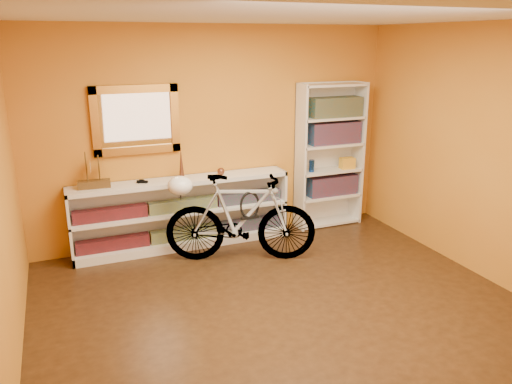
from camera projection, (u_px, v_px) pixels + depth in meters
name	position (u px, v px, depth m)	size (l,w,h in m)	color
floor	(284.00, 309.00, 4.67)	(4.50, 4.00, 0.01)	black
ceiling	(289.00, 15.00, 3.90)	(4.50, 4.00, 0.01)	silver
back_wall	(216.00, 135.00, 6.06)	(4.50, 0.01, 2.60)	#C1721D
right_wall	(485.00, 154.00, 5.10)	(0.01, 4.00, 2.60)	#C1721D
gilt_mirror	(136.00, 120.00, 5.61)	(0.98, 0.06, 0.78)	#945C1B
wall_socket	(282.00, 208.00, 6.68)	(0.09, 0.01, 0.09)	silver
console_unit	(183.00, 213.00, 5.97)	(2.60, 0.35, 0.85)	silver
cd_row_lower	(184.00, 233.00, 6.03)	(2.50, 0.13, 0.14)	black
cd_row_upper	(183.00, 205.00, 5.92)	(2.50, 0.13, 0.14)	navy
model_ship	(93.00, 170.00, 5.44)	(0.35, 0.13, 0.41)	#442D13
toy_car	(142.00, 183.00, 5.68)	(0.00, 0.00, 0.00)	black
bronze_ornament	(181.00, 163.00, 5.79)	(0.06, 0.06, 0.38)	brown
decorative_orb	(221.00, 171.00, 6.01)	(0.09, 0.09, 0.09)	brown
bookcase	(330.00, 156.00, 6.56)	(0.90, 0.30, 1.90)	silver
book_row_a	(332.00, 185.00, 6.70)	(0.70, 0.22, 0.26)	maroon
book_row_b	(334.00, 133.00, 6.49)	(0.70, 0.22, 0.28)	maroon
book_row_c	(335.00, 107.00, 6.39)	(0.70, 0.22, 0.25)	#184F55
travel_mug	(312.00, 166.00, 6.48)	(0.07, 0.07, 0.16)	#163E99
red_tin	(317.00, 111.00, 6.34)	(0.13, 0.13, 0.16)	maroon
yellow_bag	(347.00, 163.00, 6.65)	(0.19, 0.13, 0.15)	gold
bicycle	(241.00, 218.00, 5.57)	(1.72, 0.45, 1.01)	silver
helmet	(180.00, 185.00, 5.44)	(0.28, 0.26, 0.21)	white
u_lock	(250.00, 205.00, 5.53)	(0.23, 0.23, 0.03)	black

